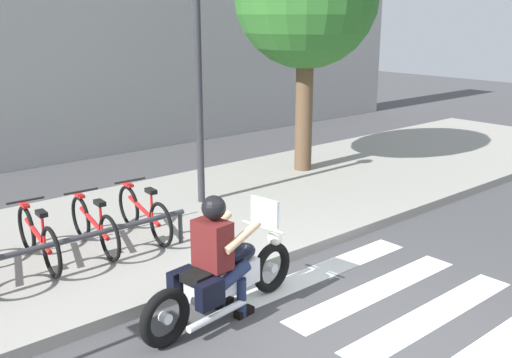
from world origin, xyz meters
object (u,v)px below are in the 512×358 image
bicycle_1 (38,238)px  bicycle_3 (144,213)px  bicycle_2 (94,225)px  rider (218,249)px  street_lamp (198,72)px  motorcycle (224,278)px  bike_rack (85,239)px

bicycle_1 → bicycle_3: 1.52m
bicycle_1 → bicycle_2: 0.76m
rider → bicycle_1: size_ratio=0.88×
street_lamp → bicycle_1: bearing=-165.5°
motorcycle → bicycle_1: motorcycle is taller
bike_rack → street_lamp: bearing=26.5°
bike_rack → street_lamp: 3.52m
bicycle_2 → street_lamp: size_ratio=0.42×
bicycle_1 → street_lamp: (3.10, 0.80, 1.83)m
rider → bike_rack: (-0.68, 1.83, -0.26)m
rider → bike_rack: bearing=110.4°
bicycle_1 → motorcycle: bearing=-64.4°
bicycle_3 → street_lamp: size_ratio=0.43×
bicycle_2 → bike_rack: (-0.38, -0.55, 0.06)m
bicycle_1 → street_lamp: bearing=14.5°
bicycle_3 → bike_rack: 1.27m
rider → bike_rack: 1.97m
rider → bicycle_3: 2.45m
street_lamp → rider: bearing=-122.7°
bicycle_3 → rider: bearing=-101.1°
street_lamp → bike_rack: bearing=-153.5°
motorcycle → bicycle_3: size_ratio=1.38×
motorcycle → bike_rack: size_ratio=0.78×
bicycle_1 → bike_rack: (0.38, -0.55, 0.05)m
bike_rack → bicycle_2: bearing=55.5°
bicycle_2 → bicycle_3: 0.76m
rider → street_lamp: size_ratio=0.38×
motorcycle → street_lamp: size_ratio=0.59×
rider → bike_rack: rider is taller
rider → motorcycle: bearing=4.5°
motorcycle → rider: size_ratio=1.58×
bicycle_2 → motorcycle: bearing=-81.0°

